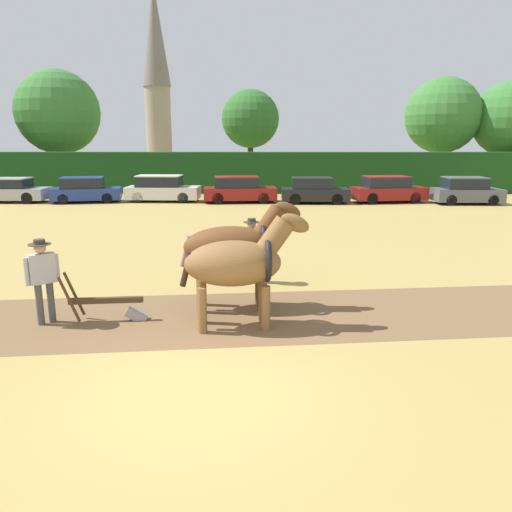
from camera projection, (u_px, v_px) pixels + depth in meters
name	position (u px, v px, depth m)	size (l,w,h in m)	color
ground_plane	(196.00, 390.00, 7.56)	(240.00, 240.00, 0.00)	#A88E4C
hedgerow	(248.00, 172.00, 35.17)	(72.55, 1.58, 2.82)	#194719
tree_center_left	(58.00, 112.00, 38.86)	(6.45, 6.45, 8.98)	brown
tree_center	(250.00, 119.00, 38.97)	(4.49, 4.49, 7.49)	#423323
tree_center_right	(443.00, 116.00, 38.12)	(5.69, 5.69, 8.31)	#4C3823
tree_right	(510.00, 119.00, 37.53)	(5.58, 5.58, 7.99)	#423323
church_spire	(156.00, 73.00, 58.61)	(3.33, 3.33, 21.63)	gray
draft_horse_lead_left	(239.00, 263.00, 9.81)	(2.63, 1.16, 2.38)	brown
draft_horse_lead_right	(235.00, 246.00, 10.93)	(2.73, 1.14, 2.46)	brown
plow	(113.00, 306.00, 10.37)	(1.75, 0.51, 1.13)	#4C331E
farmer_at_plow	(43.00, 274.00, 10.05)	(0.55, 0.47, 1.77)	#4C4C4C
farmer_beside_team	(252.00, 245.00, 13.00)	(0.60, 0.43, 1.72)	#28334C
parked_car_left	(9.00, 190.00, 29.88)	(4.45, 1.84, 1.45)	#A8A8B2
parked_car_center_left	(85.00, 190.00, 29.89)	(4.28, 2.55, 1.50)	navy
parked_car_center	(162.00, 189.00, 30.21)	(4.43, 1.95, 1.58)	silver
parked_car_center_right	(239.00, 190.00, 29.79)	(4.44, 2.21, 1.55)	maroon
parked_car_right	(314.00, 191.00, 29.45)	(3.94, 1.82, 1.51)	black
parked_car_far_right	(388.00, 190.00, 29.78)	(4.51, 2.37, 1.56)	maroon
parked_car_end_right	(466.00, 191.00, 29.10)	(3.83, 1.87, 1.56)	#565B66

